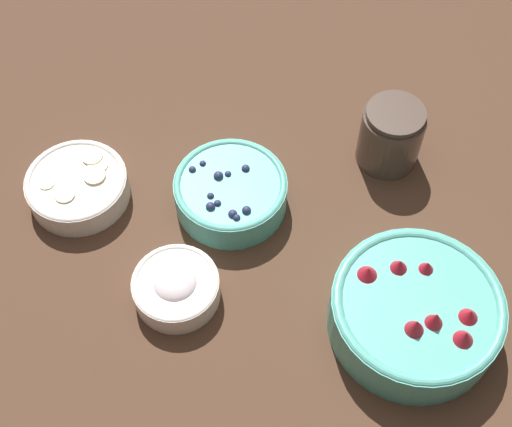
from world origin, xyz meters
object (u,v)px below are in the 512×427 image
(bowl_blueberries, at_px, (231,191))
(bowl_bananas, at_px, (77,185))
(bowl_cream, at_px, (176,287))
(jar_chocolate, at_px, (390,137))
(bowl_strawberries, at_px, (416,311))

(bowl_blueberries, height_order, bowl_bananas, bowl_blueberries)
(bowl_blueberries, xyz_separation_m, bowl_cream, (-0.08, -0.16, -0.01))
(bowl_blueberries, height_order, bowl_cream, bowl_blueberries)
(bowl_bananas, distance_m, bowl_cream, 0.24)
(bowl_blueberries, relative_size, jar_chocolate, 1.59)
(bowl_blueberries, relative_size, bowl_bananas, 1.11)
(bowl_cream, distance_m, jar_chocolate, 0.41)
(bowl_blueberries, bearing_deg, jar_chocolate, 18.81)
(bowl_cream, xyz_separation_m, jar_chocolate, (0.33, 0.24, 0.02))
(bowl_blueberries, distance_m, bowl_cream, 0.18)
(bowl_cream, bearing_deg, jar_chocolate, 36.55)
(bowl_bananas, height_order, bowl_cream, bowl_cream)
(bowl_bananas, bearing_deg, jar_chocolate, 7.67)
(bowl_strawberries, relative_size, jar_chocolate, 2.15)
(bowl_blueberries, bearing_deg, bowl_bananas, 175.10)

